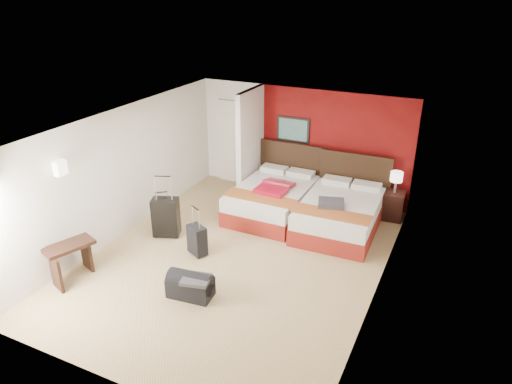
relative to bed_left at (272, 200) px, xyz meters
The scene contains 17 objects.
ground 1.97m from the bed_left, 85.60° to the right, with size 6.50×6.50×0.00m, color tan.
room_walls 1.65m from the bed_left, 157.69° to the right, with size 5.02×6.52×2.50m.
red_accent_panel 1.83m from the bed_left, 55.26° to the left, with size 3.50×0.04×2.50m, color maroon.
partition_wall 1.43m from the bed_left, 141.56° to the left, with size 0.12×1.20×2.50m, color silver.
entry_door 2.16m from the bed_left, 141.68° to the left, with size 0.82×0.06×2.05m, color silver.
bed_left is the anchor object (origin of this frame).
bed_right 1.51m from the bed_left, ahead, with size 1.47×2.11×0.63m, color white.
red_suitcase_open 0.39m from the bed_left, 45.00° to the right, with size 0.62×0.86×0.11m, color #A20D25.
jacket_bundle 1.50m from the bed_left, 15.31° to the right, with size 0.49×0.39×0.12m, color #3D3D43.
nightstand 2.55m from the bed_left, 20.22° to the left, with size 0.43×0.43×0.61m, color black.
table_lamp 2.60m from the bed_left, 20.22° to the left, with size 0.25×0.25×0.45m, color white.
suitcase_black 2.33m from the bed_left, 130.14° to the right, with size 0.51×0.32×0.76m, color black.
suitcase_charcoal 2.20m from the bed_left, 105.16° to the right, with size 0.37×0.23×0.55m, color black.
suitcase_navy 2.35m from the bed_left, 135.20° to the right, with size 0.39×0.24×0.54m, color #111533.
duffel_bag 3.26m from the bed_left, 90.15° to the right, with size 0.71×0.38×0.36m, color black.
jacket_draped 3.31m from the bed_left, 87.55° to the right, with size 0.43×0.37×0.06m, color #38383D.
desk 4.23m from the bed_left, 119.28° to the right, with size 0.40×0.80×0.66m, color black.
Camera 1 is at (3.45, -6.49, 4.62)m, focal length 33.01 mm.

